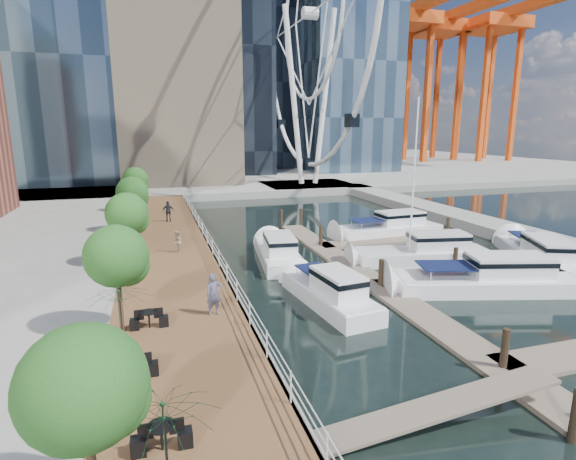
# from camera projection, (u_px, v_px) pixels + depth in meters

# --- Properties ---
(ground) EXTENTS (520.00, 520.00, 0.00)m
(ground) POSITION_uv_depth(u_px,v_px,m) (408.00, 358.00, 18.78)
(ground) COLOR black
(ground) RESTS_ON ground
(boardwalk) EXTENTS (6.00, 60.00, 1.00)m
(boardwalk) POSITION_uv_depth(u_px,v_px,m) (170.00, 265.00, 30.10)
(boardwalk) COLOR brown
(boardwalk) RESTS_ON ground
(seawall) EXTENTS (0.25, 60.00, 1.00)m
(seawall) POSITION_uv_depth(u_px,v_px,m) (214.00, 261.00, 30.96)
(seawall) COLOR #595954
(seawall) RESTS_ON ground
(land_far) EXTENTS (200.00, 114.00, 1.00)m
(land_far) POSITION_uv_depth(u_px,v_px,m) (191.00, 165.00, 113.86)
(land_far) COLOR gray
(land_far) RESTS_ON ground
(breakwater) EXTENTS (4.00, 60.00, 1.00)m
(breakwater) POSITION_uv_depth(u_px,v_px,m) (479.00, 224.00, 43.04)
(breakwater) COLOR gray
(breakwater) RESTS_ON ground
(pier) EXTENTS (14.00, 12.00, 1.00)m
(pier) POSITION_uv_depth(u_px,v_px,m) (308.00, 187.00, 71.19)
(pier) COLOR gray
(pier) RESTS_ON ground
(railing) EXTENTS (0.10, 60.00, 1.05)m
(railing) POSITION_uv_depth(u_px,v_px,m) (212.00, 247.00, 30.71)
(railing) COLOR white
(railing) RESTS_ON boardwalk
(floating_docks) EXTENTS (16.00, 34.00, 2.60)m
(floating_docks) POSITION_uv_depth(u_px,v_px,m) (432.00, 264.00, 30.26)
(floating_docks) COLOR #6D6051
(floating_docks) RESTS_ON ground
(ferris_wheel) EXTENTS (5.80, 45.60, 47.80)m
(ferris_wheel) POSITION_uv_depth(u_px,v_px,m) (310.00, 14.00, 65.65)
(ferris_wheel) COLOR white
(ferris_wheel) RESTS_ON ground
(port_cranes) EXTENTS (40.00, 52.00, 38.00)m
(port_cranes) POSITION_uv_depth(u_px,v_px,m) (440.00, 90.00, 123.00)
(port_cranes) COLOR #D84C14
(port_cranes) RESTS_ON ground
(street_trees) EXTENTS (2.60, 42.60, 4.60)m
(street_trees) POSITION_uv_depth(u_px,v_px,m) (127.00, 214.00, 27.66)
(street_trees) COLOR #3F2B1C
(street_trees) RESTS_ON ground
(cafe_tables) EXTENTS (2.50, 13.70, 0.74)m
(cafe_tables) POSITION_uv_depth(u_px,v_px,m) (146.00, 398.00, 13.65)
(cafe_tables) COLOR black
(cafe_tables) RESTS_ON ground
(yacht_foreground) EXTENTS (12.24, 6.24, 2.15)m
(yacht_foreground) POSITION_uv_depth(u_px,v_px,m) (485.00, 290.00, 26.71)
(yacht_foreground) COLOR white
(yacht_foreground) RESTS_ON ground
(pedestrian_near) EXTENTS (0.79, 0.59, 1.96)m
(pedestrian_near) POSITION_uv_depth(u_px,v_px,m) (214.00, 294.00, 20.53)
(pedestrian_near) COLOR #484960
(pedestrian_near) RESTS_ON boardwalk
(pedestrian_mid) EXTENTS (0.61, 0.77, 1.53)m
(pedestrian_mid) POSITION_uv_depth(u_px,v_px,m) (177.00, 242.00, 31.01)
(pedestrian_mid) COLOR gray
(pedestrian_mid) RESTS_ON boardwalk
(pedestrian_far) EXTENTS (1.21, 0.70, 1.94)m
(pedestrian_far) POSITION_uv_depth(u_px,v_px,m) (168.00, 211.00, 41.56)
(pedestrian_far) COLOR #2D3038
(pedestrian_far) RESTS_ON boardwalk
(moored_yachts) EXTENTS (23.08, 32.10, 11.50)m
(moored_yachts) POSITION_uv_depth(u_px,v_px,m) (427.00, 266.00, 31.53)
(moored_yachts) COLOR silver
(moored_yachts) RESTS_ON ground
(cafe_seating) EXTENTS (4.96, 15.54, 2.66)m
(cafe_seating) POSITION_uv_depth(u_px,v_px,m) (119.00, 437.00, 10.63)
(cafe_seating) COLOR #0D311B
(cafe_seating) RESTS_ON ground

